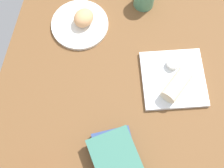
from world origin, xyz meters
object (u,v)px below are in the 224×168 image
Objects in this scene: round_plate at (80,25)px; breakfast_wrap at (176,86)px; square_plate at (173,79)px; sauce_cup at (173,64)px; book_stack at (116,160)px; scone_pastry at (84,18)px.

breakfast_wrap reaches higher than round_plate.
sauce_cup is at bearing -167.61° from square_plate.
sauce_cup is at bearing 158.94° from book_stack.
scone_pastry reaches higher than square_plate.
sauce_cup is (-5.00, -1.10, 2.06)cm from square_plate.
breakfast_wrap is (9.01, 1.98, 1.61)cm from sauce_cup.
square_plate is 5.01× the size of sauce_cup.
book_stack is (49.73, 22.85, 2.31)cm from round_plate.
book_stack is at bearing -92.49° from breakfast_wrap.
book_stack is at bearing 22.72° from scone_pastry.
breakfast_wrap reaches higher than square_plate.
breakfast_wrap is (20.91, 39.40, 3.78)cm from round_plate.
book_stack is (37.83, -14.57, 0.15)cm from sauce_cup.
book_stack reaches higher than square_plate.
scone_pastry is at bearing -115.91° from square_plate.
sauce_cup reaches higher than round_plate.
breakfast_wrap is 0.47× the size of book_stack.
square_plate is (16.90, 38.52, 0.10)cm from round_plate.
sauce_cup is at bearing 72.36° from round_plate.
scone_pastry is 1.83× the size of sauce_cup.
scone_pastry is 43.71cm from breakfast_wrap.
book_stack is (32.83, -15.67, 2.21)cm from square_plate.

